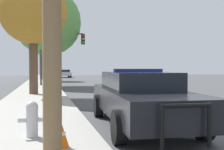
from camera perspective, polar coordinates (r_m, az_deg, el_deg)
ground_plane at (r=8.92m, az=18.93°, el=-8.61°), size 110.00×110.00×0.00m
sidewalk_left at (r=7.56m, az=-16.34°, el=-9.91°), size 3.00×110.00×0.13m
police_car at (r=7.50m, az=5.70°, el=-4.45°), size 2.31×5.53×1.52m
fire_hydrant at (r=6.03m, az=-15.92°, el=-8.37°), size 0.56×0.25×0.74m
traffic_light at (r=24.19m, az=-10.52°, el=5.66°), size 3.76×0.35×4.52m
car_background_distant at (r=47.27m, az=-9.60°, el=0.36°), size 1.98×4.44×1.32m
tree_sidewalk_near at (r=16.26m, az=-15.73°, el=12.39°), size 3.72×3.72×6.43m
tree_sidewalk_mid at (r=25.67m, az=-12.92°, el=10.42°), size 5.85×5.85×8.39m
tree_sidewalk_far at (r=36.79m, az=-14.26°, el=6.84°), size 3.68×3.68×6.81m
traffic_cone at (r=5.17m, az=-10.29°, el=-11.78°), size 0.28×0.28×0.46m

